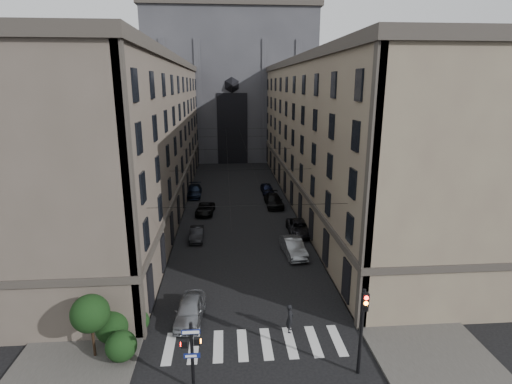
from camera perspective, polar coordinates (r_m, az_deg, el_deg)
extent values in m
cube|color=#383533|center=(55.43, -13.56, -1.61)|extent=(7.00, 80.00, 0.15)
cube|color=#383533|center=(56.03, 8.15, -1.15)|extent=(7.00, 80.00, 0.15)
cube|color=beige|center=(26.60, -0.22, -20.90)|extent=(11.00, 3.20, 0.01)
cube|color=#4E453C|center=(54.19, -17.31, 7.42)|extent=(13.00, 60.00, 18.00)
cube|color=#38332D|center=(53.85, -18.12, 17.36)|extent=(13.60, 60.60, 0.90)
cube|color=#38332D|center=(54.99, -16.92, 2.46)|extent=(13.40, 60.30, 0.50)
cube|color=brown|center=(54.98, 11.58, 7.89)|extent=(13.00, 60.00, 18.00)
cube|color=#38332D|center=(54.64, 12.12, 17.71)|extent=(13.60, 60.60, 0.90)
cube|color=#38332D|center=(55.76, 11.32, 3.00)|extent=(13.40, 60.30, 0.50)
cube|color=#2D2D33|center=(91.46, -3.62, 14.72)|extent=(34.00, 22.00, 30.00)
cube|color=#38332D|center=(92.65, -3.79, 24.34)|extent=(35.00, 23.00, 1.20)
cube|color=black|center=(80.87, -3.39, 8.98)|extent=(6.00, 0.30, 14.00)
cylinder|color=black|center=(22.63, -9.09, -22.19)|extent=(0.18, 0.18, 4.00)
cube|color=orange|center=(22.08, -8.42, -20.34)|extent=(0.34, 0.24, 0.38)
cube|color=#FF0C07|center=(22.33, -10.19, -20.59)|extent=(0.34, 0.24, 0.38)
cube|color=navy|center=(21.63, -9.30, -19.13)|extent=(0.95, 0.05, 0.24)
cube|color=navy|center=(22.44, -9.13, -22.09)|extent=(0.85, 0.05, 0.27)
cylinder|color=black|center=(23.72, 14.77, -18.82)|extent=(0.20, 0.20, 5.20)
cube|color=black|center=(22.50, 15.31, -14.89)|extent=(0.34, 0.30, 1.00)
cylinder|color=#FF0C07|center=(22.21, 15.51, -14.37)|extent=(0.22, 0.05, 0.22)
cylinder|color=orange|center=(22.37, 15.45, -15.08)|extent=(0.22, 0.05, 0.22)
cylinder|color=black|center=(22.53, 15.39, -15.79)|extent=(0.22, 0.05, 0.22)
sphere|color=black|center=(25.88, -18.70, -20.12)|extent=(1.80, 1.80, 1.80)
sphere|color=black|center=(27.52, -19.92, -17.68)|extent=(2.00, 2.00, 2.00)
sphere|color=black|center=(28.17, -16.44, -17.26)|extent=(1.40, 1.40, 1.40)
cylinder|color=black|center=(26.57, -22.24, -18.70)|extent=(0.16, 0.16, 2.40)
sphere|color=black|center=(25.74, -22.61, -15.71)|extent=(2.20, 2.20, 2.20)
cylinder|color=black|center=(27.72, -1.01, -1.97)|extent=(14.00, 0.03, 0.03)
cylinder|color=black|center=(39.33, -2.09, 3.17)|extent=(14.00, 0.03, 0.03)
cylinder|color=black|center=(52.11, -2.71, 6.13)|extent=(14.00, 0.03, 0.03)
cylinder|color=black|center=(64.98, -3.09, 7.92)|extent=(14.00, 0.03, 0.03)
cylinder|color=black|center=(76.89, -3.33, 9.04)|extent=(14.00, 0.03, 0.03)
cylinder|color=black|center=(53.14, -4.15, 5.85)|extent=(0.03, 60.00, 0.03)
cylinder|color=black|center=(53.22, -1.33, 5.90)|extent=(0.03, 60.00, 0.03)
imported|color=gray|center=(28.73, -9.43, -16.26)|extent=(2.19, 4.72, 1.56)
imported|color=black|center=(42.08, -8.49, -5.93)|extent=(1.40, 3.92, 1.29)
imported|color=black|center=(50.12, -7.28, -2.41)|extent=(2.50, 4.73, 1.27)
imported|color=black|center=(58.15, -8.89, 0.14)|extent=(2.18, 5.35, 1.55)
imported|color=gray|center=(38.14, 5.35, -7.86)|extent=(2.16, 4.96, 1.59)
imported|color=black|center=(43.46, 6.13, -5.06)|extent=(2.52, 5.18, 1.42)
imported|color=black|center=(52.79, 2.55, -1.23)|extent=(2.36, 5.43, 1.55)
imported|color=black|center=(59.03, 1.59, 0.49)|extent=(1.88, 4.28, 1.44)
imported|color=black|center=(27.24, 4.88, -17.53)|extent=(0.62, 0.80, 1.95)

